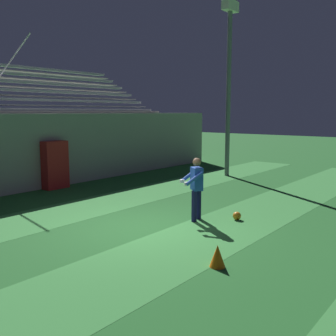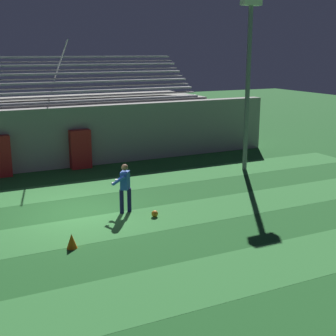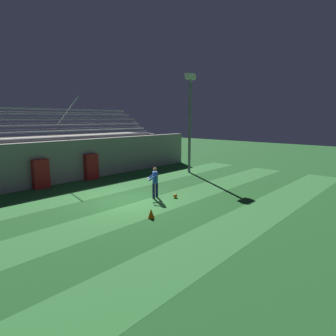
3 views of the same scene
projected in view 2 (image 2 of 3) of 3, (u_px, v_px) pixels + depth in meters
The scene contains 11 objects.
ground_plane at pixel (78, 212), 15.71m from camera, with size 80.00×80.00×0.00m, color #236028.
turf_stripe_near at pixel (150, 293), 10.48m from camera, with size 28.00×2.18×0.01m, color #38843D.
turf_stripe_mid at pixel (93, 229), 14.28m from camera, with size 28.00×2.18×0.01m, color #38843D.
turf_stripe_far at pixel (59, 191), 18.08m from camera, with size 28.00×2.18×0.01m, color #38843D.
back_wall at pixel (38, 139), 21.05m from camera, with size 24.00×0.60×2.80m, color #999691.
padding_pillar_gate_right at pixel (80, 149), 21.44m from camera, with size 0.95×0.44×1.79m, color #B21E1E.
bleacher_stand at pixel (28, 128), 23.37m from camera, with size 18.00×4.75×5.83m.
floodlight_pole at pixel (249, 61), 20.25m from camera, with size 0.90×0.36×7.57m.
goalkeeper at pixel (125, 185), 15.49m from camera, with size 0.72×0.74×1.67m.
soccer_ball at pixel (155, 214), 15.26m from camera, with size 0.22×0.22×0.22m, color orange.
traffic_cone at pixel (72, 241), 12.82m from camera, with size 0.30×0.30×0.42m, color orange.
Camera 2 is at (-3.76, -14.71, 5.28)m, focal length 50.00 mm.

